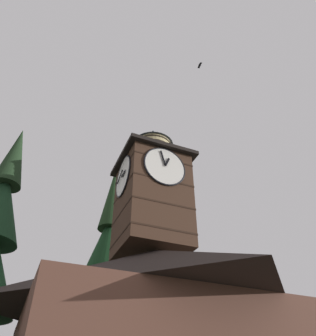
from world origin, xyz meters
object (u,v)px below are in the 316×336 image
object	(u,v)px
moon	(134,303)
flying_bird_high	(200,65)
clock_tower	(152,193)
pine_tree_behind	(103,314)

from	to	relation	value
moon	flying_bird_high	size ratio (longest dim) A/B	3.85
clock_tower	pine_tree_behind	size ratio (longest dim) A/B	0.47
pine_tree_behind	moon	size ratio (longest dim) A/B	9.59
clock_tower	flying_bird_high	bearing A→B (deg)	120.93
clock_tower	moon	world-z (taller)	moon
flying_bird_high	moon	bearing A→B (deg)	-103.95
clock_tower	moon	bearing A→B (deg)	-107.79
clock_tower	pine_tree_behind	bearing A→B (deg)	-85.46
pine_tree_behind	moon	world-z (taller)	pine_tree_behind
clock_tower	flying_bird_high	world-z (taller)	flying_bird_high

